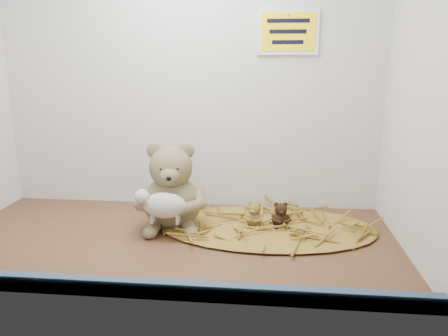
# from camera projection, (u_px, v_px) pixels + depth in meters

# --- Properties ---
(alcove_shell) EXTENTS (1.20, 0.60, 0.90)m
(alcove_shell) POSITION_uv_depth(u_px,v_px,m) (175.00, 67.00, 1.15)
(alcove_shell) COLOR #432717
(alcove_shell) RESTS_ON ground
(front_rail) EXTENTS (1.19, 0.02, 0.04)m
(front_rail) POSITION_uv_depth(u_px,v_px,m) (142.00, 288.00, 0.89)
(front_rail) COLOR #354C65
(front_rail) RESTS_ON shelf_floor
(straw_bed) EXTENTS (0.62, 0.36, 0.01)m
(straw_bed) POSITION_uv_depth(u_px,v_px,m) (267.00, 227.00, 1.25)
(straw_bed) COLOR olive
(straw_bed) RESTS_ON shelf_floor
(main_teddy) EXTENTS (0.23, 0.24, 0.25)m
(main_teddy) POSITION_uv_depth(u_px,v_px,m) (172.00, 185.00, 1.24)
(main_teddy) COLOR #756648
(main_teddy) RESTS_ON shelf_floor
(toy_lamb) EXTENTS (0.15, 0.09, 0.10)m
(toy_lamb) POSITION_uv_depth(u_px,v_px,m) (165.00, 205.00, 1.16)
(toy_lamb) COLOR beige
(toy_lamb) RESTS_ON main_teddy
(mini_teddy_tan) EXTENTS (0.07, 0.07, 0.07)m
(mini_teddy_tan) POSITION_uv_depth(u_px,v_px,m) (254.00, 213.00, 1.24)
(mini_teddy_tan) COLOR olive
(mini_teddy_tan) RESTS_ON straw_bed
(mini_teddy_brown) EXTENTS (0.07, 0.07, 0.07)m
(mini_teddy_brown) POSITION_uv_depth(u_px,v_px,m) (281.00, 213.00, 1.23)
(mini_teddy_brown) COLOR black
(mini_teddy_brown) RESTS_ON straw_bed
(wall_sign) EXTENTS (0.16, 0.01, 0.11)m
(wall_sign) POSITION_uv_depth(u_px,v_px,m) (288.00, 32.00, 1.29)
(wall_sign) COLOR yellow
(wall_sign) RESTS_ON back_wall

